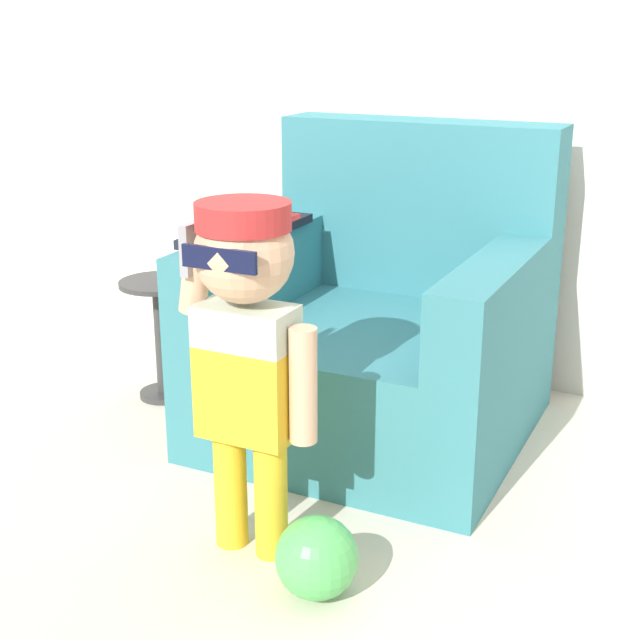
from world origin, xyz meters
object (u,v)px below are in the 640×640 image
Objects in this scene: armchair at (382,328)px; person_child at (247,327)px; side_table at (161,327)px; toy_ball at (317,558)px.

armchair is 0.93m from person_child.
armchair is 0.85m from side_table.
armchair reaches higher than side_table.
person_child reaches higher than toy_ball.
armchair reaches higher than person_child.
side_table reaches higher than toy_ball.
person_child is at bearing -90.57° from armchair.
toy_ball is (0.25, -0.11, -0.53)m from person_child.
armchair is at bearing 9.00° from side_table.
toy_ball is at bearing -76.61° from armchair.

